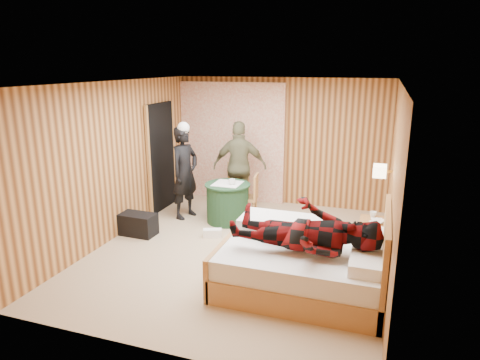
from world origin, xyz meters
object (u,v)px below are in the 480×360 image
(wall_lamp, at_px, (380,171))
(round_table, at_px, (228,202))
(woman_standing, at_px, (185,173))
(man_on_bed, at_px, (306,220))
(duffel_bag, at_px, (137,224))
(chair_far, at_px, (238,183))
(nightstand, at_px, (371,236))
(man_at_table, at_px, (240,167))
(chair_near, at_px, (250,194))
(bed, at_px, (305,263))

(wall_lamp, distance_m, round_table, 2.78)
(wall_lamp, bearing_deg, woman_standing, 169.01)
(man_on_bed, bearing_deg, duffel_bag, 160.92)
(wall_lamp, height_order, chair_far, wall_lamp)
(nightstand, relative_size, man_at_table, 0.30)
(round_table, bearing_deg, nightstand, -11.74)
(woman_standing, xyz_separation_m, man_on_bed, (2.57, -2.07, 0.14))
(woman_standing, bearing_deg, chair_near, -62.31)
(wall_lamp, relative_size, man_on_bed, 0.15)
(bed, relative_size, woman_standing, 1.20)
(bed, height_order, nightstand, bed)
(nightstand, xyz_separation_m, man_on_bed, (-0.73, -1.56, 0.72))
(chair_far, height_order, duffel_bag, chair_far)
(man_at_table, bearing_deg, bed, 111.49)
(bed, bearing_deg, chair_far, 125.14)
(chair_far, bearing_deg, duffel_bag, -141.69)
(chair_near, bearing_deg, man_at_table, -150.11)
(nightstand, xyz_separation_m, chair_far, (-2.51, 1.16, 0.28))
(nightstand, bearing_deg, chair_near, 160.97)
(chair_near, height_order, man_on_bed, man_on_bed)
(chair_near, xyz_separation_m, woman_standing, (-1.18, -0.23, 0.35))
(wall_lamp, height_order, round_table, wall_lamp)
(man_on_bed, bearing_deg, wall_lamp, 61.38)
(nightstand, bearing_deg, round_table, 168.26)
(round_table, distance_m, man_on_bed, 2.79)
(chair_far, bearing_deg, round_table, -104.36)
(wall_lamp, distance_m, man_on_bed, 1.65)
(bed, bearing_deg, chair_near, 123.55)
(woman_standing, xyz_separation_m, man_at_table, (0.82, 0.69, 0.02))
(man_on_bed, bearing_deg, woman_standing, 141.23)
(wall_lamp, distance_m, duffel_bag, 3.93)
(chair_near, distance_m, man_at_table, 0.69)
(chair_far, bearing_deg, nightstand, -41.18)
(round_table, distance_m, woman_standing, 0.95)
(man_at_table, bearing_deg, woman_standing, 27.07)
(chair_far, distance_m, man_at_table, 0.33)
(round_table, relative_size, chair_far, 0.86)
(man_on_bed, bearing_deg, man_at_table, 122.54)
(man_on_bed, bearing_deg, nightstand, 64.97)
(man_at_table, bearing_deg, round_table, 77.07)
(chair_far, height_order, man_at_table, man_at_table)
(wall_lamp, relative_size, man_at_table, 0.15)
(chair_near, distance_m, woman_standing, 1.25)
(chair_far, bearing_deg, man_on_bed, -73.24)
(nightstand, distance_m, chair_near, 2.26)
(bed, bearing_deg, duffel_bag, 164.81)
(nightstand, height_order, chair_far, chair_far)
(man_at_table, bearing_deg, man_on_bed, 109.61)
(round_table, height_order, chair_near, chair_near)
(round_table, xyz_separation_m, chair_near, (0.36, 0.22, 0.13))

